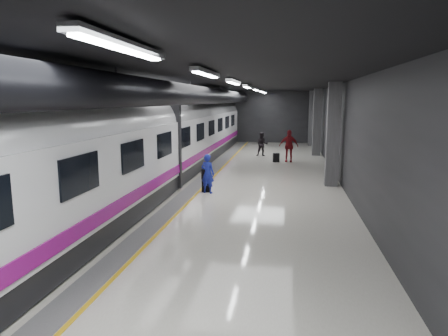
{
  "coord_description": "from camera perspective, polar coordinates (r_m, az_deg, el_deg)",
  "views": [
    {
      "loc": [
        2.63,
        -15.85,
        3.73
      ],
      "look_at": [
        0.47,
        -2.45,
        1.42
      ],
      "focal_mm": 32.0,
      "sensor_mm": 36.0,
      "label": 1
    }
  ],
  "objects": [
    {
      "name": "suitcase_main",
      "position": [
        16.42,
        -2.58,
        -2.5
      ],
      "size": [
        0.34,
        0.22,
        0.54
      ],
      "primitive_type": "cube",
      "rotation": [
        0.0,
        0.0,
        0.04
      ],
      "color": "black",
      "rests_on": "ground"
    },
    {
      "name": "platform_hall",
      "position": [
        17.06,
        -0.7,
        9.02
      ],
      "size": [
        10.02,
        40.02,
        4.51
      ],
      "color": "black",
      "rests_on": "ground"
    },
    {
      "name": "traveler_far_b",
      "position": [
        24.72,
        9.23,
        3.14
      ],
      "size": [
        1.16,
        0.51,
        1.95
      ],
      "primitive_type": "imported",
      "rotation": [
        0.0,
        0.0,
        -0.03
      ],
      "color": "maroon",
      "rests_on": "ground"
    },
    {
      "name": "traveler_far_a",
      "position": [
        27.0,
        5.46,
        3.4
      ],
      "size": [
        0.82,
        0.66,
        1.61
      ],
      "primitive_type": "imported",
      "rotation": [
        0.0,
        0.0,
        0.07
      ],
      "color": "black",
      "rests_on": "ground"
    },
    {
      "name": "suitcase_far",
      "position": [
        24.53,
        7.46,
        1.48
      ],
      "size": [
        0.42,
        0.32,
        0.55
      ],
      "primitive_type": "cube",
      "rotation": [
        0.0,
        0.0,
        0.24
      ],
      "color": "black",
      "rests_on": "ground"
    },
    {
      "name": "ground",
      "position": [
        16.49,
        -0.26,
        -3.41
      ],
      "size": [
        40.0,
        40.0,
        0.0
      ],
      "primitive_type": "plane",
      "color": "silver",
      "rests_on": "ground"
    },
    {
      "name": "shoulder_bag",
      "position": [
        16.32,
        -2.67,
        -0.89
      ],
      "size": [
        0.31,
        0.18,
        0.4
      ],
      "primitive_type": "cube",
      "rotation": [
        0.0,
        0.0,
        -0.08
      ],
      "color": "black",
      "rests_on": "suitcase_main"
    },
    {
      "name": "traveler_main",
      "position": [
        16.15,
        -2.35,
        -0.81
      ],
      "size": [
        0.67,
        0.55,
        1.59
      ],
      "primitive_type": "imported",
      "rotation": [
        0.0,
        0.0,
        2.81
      ],
      "color": "#1837B9",
      "rests_on": "ground"
    },
    {
      "name": "train",
      "position": [
        16.98,
        -11.16,
        3.87
      ],
      "size": [
        3.05,
        38.0,
        4.05
      ],
      "color": "black",
      "rests_on": "ground"
    }
  ]
}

